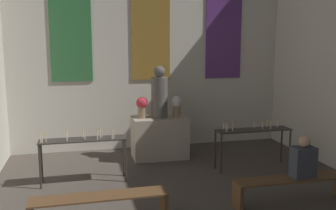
{
  "coord_description": "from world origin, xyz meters",
  "views": [
    {
      "loc": [
        -1.74,
        1.37,
        2.5
      ],
      "look_at": [
        0.0,
        8.53,
        1.32
      ],
      "focal_mm": 40.0,
      "sensor_mm": 36.0,
      "label": 1
    }
  ],
  "objects_px": {
    "flower_vase_right": "(177,105)",
    "pew_back_right": "(292,185)",
    "pew_back_left": "(100,203)",
    "statue": "(159,94)",
    "person_seated": "(303,159)",
    "altar": "(160,137)",
    "candle_rack_right": "(253,134)",
    "flower_vase_left": "(142,106)",
    "candle_rack_left": "(83,145)"
  },
  "relations": [
    {
      "from": "flower_vase_right",
      "to": "pew_back_right",
      "type": "height_order",
      "value": "flower_vase_right"
    },
    {
      "from": "flower_vase_right",
      "to": "pew_back_left",
      "type": "distance_m",
      "value": 3.6
    },
    {
      "from": "statue",
      "to": "person_seated",
      "type": "height_order",
      "value": "statue"
    },
    {
      "from": "flower_vase_right",
      "to": "pew_back_left",
      "type": "height_order",
      "value": "flower_vase_right"
    },
    {
      "from": "altar",
      "to": "candle_rack_right",
      "type": "height_order",
      "value": "candle_rack_right"
    },
    {
      "from": "flower_vase_left",
      "to": "pew_back_left",
      "type": "xyz_separation_m",
      "value": [
        -1.11,
        -2.94,
        -0.87
      ]
    },
    {
      "from": "pew_back_right",
      "to": "pew_back_left",
      "type": "bearing_deg",
      "value": 180.0
    },
    {
      "from": "flower_vase_right",
      "to": "candle_rack_right",
      "type": "bearing_deg",
      "value": -42.43
    },
    {
      "from": "candle_rack_left",
      "to": "pew_back_left",
      "type": "xyz_separation_m",
      "value": [
        0.18,
        -1.75,
        -0.4
      ]
    },
    {
      "from": "altar",
      "to": "person_seated",
      "type": "height_order",
      "value": "person_seated"
    },
    {
      "from": "altar",
      "to": "pew_back_right",
      "type": "distance_m",
      "value": 3.3
    },
    {
      "from": "candle_rack_left",
      "to": "candle_rack_right",
      "type": "xyz_separation_m",
      "value": [
        3.37,
        0.0,
        -0.0
      ]
    },
    {
      "from": "pew_back_left",
      "to": "pew_back_right",
      "type": "bearing_deg",
      "value": 0.0
    },
    {
      "from": "altar",
      "to": "statue",
      "type": "distance_m",
      "value": 0.97
    },
    {
      "from": "candle_rack_right",
      "to": "statue",
      "type": "bearing_deg",
      "value": 144.93
    },
    {
      "from": "flower_vase_right",
      "to": "candle_rack_left",
      "type": "height_order",
      "value": "flower_vase_right"
    },
    {
      "from": "statue",
      "to": "pew_back_left",
      "type": "distance_m",
      "value": 3.48
    },
    {
      "from": "pew_back_right",
      "to": "flower_vase_right",
      "type": "bearing_deg",
      "value": 110.67
    },
    {
      "from": "flower_vase_left",
      "to": "pew_back_right",
      "type": "relative_size",
      "value": 0.24
    },
    {
      "from": "candle_rack_right",
      "to": "flower_vase_right",
      "type": "bearing_deg",
      "value": 137.57
    },
    {
      "from": "flower_vase_right",
      "to": "person_seated",
      "type": "xyz_separation_m",
      "value": [
        1.29,
        -2.94,
        -0.47
      ]
    },
    {
      "from": "flower_vase_left",
      "to": "flower_vase_right",
      "type": "height_order",
      "value": "same"
    },
    {
      "from": "person_seated",
      "to": "altar",
      "type": "bearing_deg",
      "value": 119.74
    },
    {
      "from": "candle_rack_left",
      "to": "statue",
      "type": "bearing_deg",
      "value": 35.19
    },
    {
      "from": "statue",
      "to": "pew_back_left",
      "type": "bearing_deg",
      "value": -117.05
    },
    {
      "from": "candle_rack_left",
      "to": "person_seated",
      "type": "relative_size",
      "value": 2.31
    },
    {
      "from": "candle_rack_left",
      "to": "candle_rack_right",
      "type": "height_order",
      "value": "candle_rack_left"
    },
    {
      "from": "altar",
      "to": "pew_back_left",
      "type": "xyz_separation_m",
      "value": [
        -1.5,
        -2.94,
        -0.15
      ]
    },
    {
      "from": "flower_vase_left",
      "to": "person_seated",
      "type": "bearing_deg",
      "value": -54.83
    },
    {
      "from": "candle_rack_right",
      "to": "pew_back_left",
      "type": "height_order",
      "value": "candle_rack_right"
    },
    {
      "from": "pew_back_left",
      "to": "flower_vase_right",
      "type": "bearing_deg",
      "value": 57.23
    },
    {
      "from": "flower_vase_right",
      "to": "pew_back_left",
      "type": "relative_size",
      "value": 0.24
    },
    {
      "from": "flower_vase_right",
      "to": "candle_rack_right",
      "type": "xyz_separation_m",
      "value": [
        1.3,
        -1.18,
        -0.48
      ]
    },
    {
      "from": "candle_rack_left",
      "to": "pew_back_right",
      "type": "xyz_separation_m",
      "value": [
        3.18,
        -1.75,
        -0.4
      ]
    },
    {
      "from": "flower_vase_right",
      "to": "candle_rack_right",
      "type": "relative_size",
      "value": 0.3
    },
    {
      "from": "flower_vase_right",
      "to": "person_seated",
      "type": "height_order",
      "value": "flower_vase_right"
    },
    {
      "from": "person_seated",
      "to": "flower_vase_left",
      "type": "bearing_deg",
      "value": 125.17
    },
    {
      "from": "statue",
      "to": "flower_vase_right",
      "type": "xyz_separation_m",
      "value": [
        0.39,
        -0.0,
        -0.24
      ]
    },
    {
      "from": "statue",
      "to": "candle_rack_right",
      "type": "xyz_separation_m",
      "value": [
        1.69,
        -1.18,
        -0.72
      ]
    },
    {
      "from": "statue",
      "to": "flower_vase_left",
      "type": "relative_size",
      "value": 2.46
    },
    {
      "from": "altar",
      "to": "pew_back_left",
      "type": "distance_m",
      "value": 3.3
    },
    {
      "from": "pew_back_right",
      "to": "flower_vase_left",
      "type": "bearing_deg",
      "value": 122.77
    },
    {
      "from": "statue",
      "to": "flower_vase_right",
      "type": "bearing_deg",
      "value": -0.0
    },
    {
      "from": "flower_vase_left",
      "to": "candle_rack_right",
      "type": "bearing_deg",
      "value": -29.68
    },
    {
      "from": "flower_vase_left",
      "to": "pew_back_right",
      "type": "height_order",
      "value": "flower_vase_left"
    },
    {
      "from": "flower_vase_right",
      "to": "pew_back_right",
      "type": "distance_m",
      "value": 3.26
    },
    {
      "from": "pew_back_right",
      "to": "person_seated",
      "type": "distance_m",
      "value": 0.44
    },
    {
      "from": "pew_back_right",
      "to": "person_seated",
      "type": "height_order",
      "value": "person_seated"
    },
    {
      "from": "flower_vase_left",
      "to": "pew_back_right",
      "type": "distance_m",
      "value": 3.6
    },
    {
      "from": "flower_vase_left",
      "to": "person_seated",
      "type": "relative_size",
      "value": 0.69
    }
  ]
}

